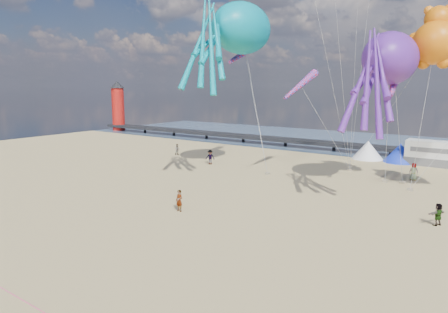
# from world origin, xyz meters

# --- Properties ---
(ground) EXTENTS (120.00, 120.00, 0.00)m
(ground) POSITION_xyz_m (0.00, 0.00, 0.00)
(ground) COLOR tan
(ground) RESTS_ON ground
(water) EXTENTS (120.00, 120.00, 0.00)m
(water) POSITION_xyz_m (0.00, 55.00, 0.02)
(water) COLOR #384F6B
(water) RESTS_ON ground
(pier) EXTENTS (60.00, 3.00, 0.50)m
(pier) POSITION_xyz_m (-28.00, 44.00, 1.00)
(pier) COLOR black
(pier) RESTS_ON ground
(lighthouse) EXTENTS (2.60, 2.60, 9.00)m
(lighthouse) POSITION_xyz_m (-56.00, 44.00, 4.50)
(lighthouse) COLOR #A5140F
(lighthouse) RESTS_ON ground
(motorhome_0) EXTENTS (6.60, 2.50, 3.00)m
(motorhome_0) POSITION_xyz_m (6.00, 40.00, 1.50)
(motorhome_0) COLOR silver
(motorhome_0) RESTS_ON ground
(tent_white) EXTENTS (4.00, 4.00, 2.40)m
(tent_white) POSITION_xyz_m (-2.00, 40.00, 1.20)
(tent_white) COLOR white
(tent_white) RESTS_ON ground
(tent_blue) EXTENTS (4.00, 4.00, 2.40)m
(tent_blue) POSITION_xyz_m (2.00, 40.00, 1.20)
(tent_blue) COLOR #1933CC
(tent_blue) RESTS_ON ground
(standing_person) EXTENTS (0.63, 0.42, 1.69)m
(standing_person) POSITION_xyz_m (-7.38, 8.84, 0.84)
(standing_person) COLOR tan
(standing_person) RESTS_ON ground
(beachgoer_0) EXTENTS (0.77, 0.65, 1.79)m
(beachgoer_0) POSITION_xyz_m (5.31, 30.44, 0.89)
(beachgoer_0) COLOR #7F6659
(beachgoer_0) RESTS_ON ground
(beachgoer_1) EXTENTS (0.83, 0.89, 1.52)m
(beachgoer_1) POSITION_xyz_m (-24.52, 27.78, 0.76)
(beachgoer_1) COLOR #7F6659
(beachgoer_1) RESTS_ON ground
(beachgoer_2) EXTENTS (1.05, 0.93, 1.80)m
(beachgoer_2) POSITION_xyz_m (-16.71, 25.04, 0.90)
(beachgoer_2) COLOR #7F6659
(beachgoer_2) RESTS_ON ground
(beachgoer_4) EXTENTS (0.81, 1.00, 1.59)m
(beachgoer_4) POSITION_xyz_m (9.31, 16.82, 0.79)
(beachgoer_4) COLOR #7F6659
(beachgoer_4) RESTS_ON ground
(sandbag_a) EXTENTS (0.50, 0.35, 0.22)m
(sandbag_a) POSITION_xyz_m (-8.13, 24.04, 0.11)
(sandbag_a) COLOR gray
(sandbag_a) RESTS_ON ground
(sandbag_b) EXTENTS (0.50, 0.35, 0.22)m
(sandbag_b) POSITION_xyz_m (3.20, 27.78, 0.11)
(sandbag_b) COLOR gray
(sandbag_b) RESTS_ON ground
(sandbag_c) EXTENTS (0.50, 0.35, 0.22)m
(sandbag_c) POSITION_xyz_m (5.92, 25.65, 0.11)
(sandbag_c) COLOR gray
(sandbag_c) RESTS_ON ground
(sandbag_d) EXTENTS (0.50, 0.35, 0.22)m
(sandbag_d) POSITION_xyz_m (4.73, 28.29, 0.11)
(sandbag_d) COLOR gray
(sandbag_d) RESTS_ON ground
(sandbag_e) EXTENTS (0.50, 0.35, 0.22)m
(sandbag_e) POSITION_xyz_m (-1.53, 31.40, 0.11)
(sandbag_e) COLOR gray
(sandbag_e) RESTS_ON ground
(kite_octopus_teal) EXTENTS (7.81, 11.28, 11.87)m
(kite_octopus_teal) POSITION_xyz_m (-10.95, 23.03, 15.42)
(kite_octopus_teal) COLOR #04889A
(kite_octopus_purple) EXTENTS (6.44, 10.35, 10.99)m
(kite_octopus_purple) POSITION_xyz_m (3.80, 23.78, 11.85)
(kite_octopus_purple) COLOR #58228D
(kite_teddy_orange) EXTENTS (5.95, 5.82, 6.45)m
(kite_teddy_orange) POSITION_xyz_m (6.78, 26.47, 13.21)
(kite_teddy_orange) COLOR orange
(windsock_left) EXTENTS (1.61, 7.43, 7.38)m
(windsock_left) POSITION_xyz_m (-12.99, 26.91, 13.33)
(windsock_left) COLOR red
(windsock_mid) EXTENTS (1.57, 5.41, 5.33)m
(windsock_mid) POSITION_xyz_m (4.15, 24.58, 9.87)
(windsock_mid) COLOR red
(windsock_right) EXTENTS (2.11, 5.73, 5.67)m
(windsock_right) POSITION_xyz_m (-5.61, 26.27, 9.60)
(windsock_right) COLOR red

